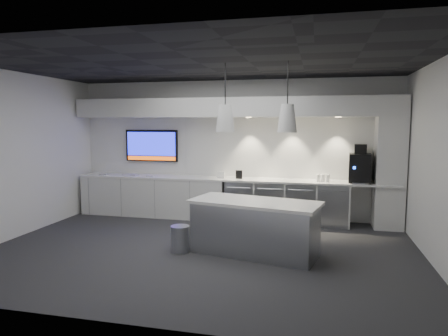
% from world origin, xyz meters
% --- Properties ---
extents(floor, '(7.00, 7.00, 0.00)m').
position_xyz_m(floor, '(0.00, 0.00, 0.00)').
color(floor, '#2E2D30').
rests_on(floor, ground).
extents(ceiling, '(7.00, 7.00, 0.00)m').
position_xyz_m(ceiling, '(0.00, 0.00, 3.00)').
color(ceiling, black).
rests_on(ceiling, wall_back).
extents(wall_back, '(7.00, 0.00, 7.00)m').
position_xyz_m(wall_back, '(0.00, 2.50, 1.50)').
color(wall_back, white).
rests_on(wall_back, floor).
extents(wall_front, '(7.00, 0.00, 7.00)m').
position_xyz_m(wall_front, '(0.00, -2.50, 1.50)').
color(wall_front, white).
rests_on(wall_front, floor).
extents(wall_left, '(0.00, 7.00, 7.00)m').
position_xyz_m(wall_left, '(-3.50, 0.00, 1.50)').
color(wall_left, white).
rests_on(wall_left, floor).
extents(wall_right, '(0.00, 7.00, 7.00)m').
position_xyz_m(wall_right, '(3.50, 0.00, 1.50)').
color(wall_right, white).
rests_on(wall_right, floor).
extents(back_counter, '(6.80, 0.65, 0.04)m').
position_xyz_m(back_counter, '(0.00, 2.17, 0.88)').
color(back_counter, white).
rests_on(back_counter, left_base_cabinets).
extents(left_base_cabinets, '(3.30, 0.63, 0.86)m').
position_xyz_m(left_base_cabinets, '(-1.75, 2.17, 0.43)').
color(left_base_cabinets, white).
rests_on(left_base_cabinets, floor).
extents(fridge_unit_a, '(0.60, 0.61, 0.85)m').
position_xyz_m(fridge_unit_a, '(0.25, 2.17, 0.42)').
color(fridge_unit_a, '#989CA1').
rests_on(fridge_unit_a, floor).
extents(fridge_unit_b, '(0.60, 0.61, 0.85)m').
position_xyz_m(fridge_unit_b, '(0.88, 2.17, 0.42)').
color(fridge_unit_b, '#989CA1').
rests_on(fridge_unit_b, floor).
extents(fridge_unit_c, '(0.60, 0.61, 0.85)m').
position_xyz_m(fridge_unit_c, '(1.51, 2.17, 0.42)').
color(fridge_unit_c, '#989CA1').
rests_on(fridge_unit_c, floor).
extents(fridge_unit_d, '(0.60, 0.61, 0.85)m').
position_xyz_m(fridge_unit_d, '(2.14, 2.17, 0.42)').
color(fridge_unit_d, '#989CA1').
rests_on(fridge_unit_d, floor).
extents(backsplash, '(4.60, 0.03, 1.30)m').
position_xyz_m(backsplash, '(1.20, 2.48, 1.55)').
color(backsplash, white).
rests_on(backsplash, wall_back).
extents(soffit, '(6.90, 0.60, 0.40)m').
position_xyz_m(soffit, '(0.00, 2.20, 2.40)').
color(soffit, white).
rests_on(soffit, wall_back).
extents(column, '(0.55, 0.55, 2.60)m').
position_xyz_m(column, '(3.20, 2.20, 1.30)').
color(column, white).
rests_on(column, floor).
extents(wall_tv, '(1.25, 0.07, 0.72)m').
position_xyz_m(wall_tv, '(-1.90, 2.45, 1.56)').
color(wall_tv, black).
rests_on(wall_tv, wall_back).
extents(island, '(2.16, 1.28, 0.86)m').
position_xyz_m(island, '(0.88, 0.04, 0.43)').
color(island, '#989CA1').
rests_on(island, floor).
extents(bin, '(0.39, 0.39, 0.43)m').
position_xyz_m(bin, '(-0.32, -0.13, 0.21)').
color(bin, '#989CA1').
rests_on(bin, floor).
extents(coffee_machine, '(0.45, 0.61, 0.76)m').
position_xyz_m(coffee_machine, '(2.65, 2.20, 1.21)').
color(coffee_machine, black).
rests_on(coffee_machine, back_counter).
extents(sign_black, '(0.14, 0.03, 0.18)m').
position_xyz_m(sign_black, '(0.21, 2.14, 0.99)').
color(sign_black, black).
rests_on(sign_black, back_counter).
extents(sign_white, '(0.18, 0.06, 0.14)m').
position_xyz_m(sign_white, '(-0.18, 2.12, 0.97)').
color(sign_white, white).
rests_on(sign_white, back_counter).
extents(cup_cluster, '(0.26, 0.17, 0.14)m').
position_xyz_m(cup_cluster, '(1.94, 2.14, 0.97)').
color(cup_cluster, white).
rests_on(cup_cluster, back_counter).
extents(tray_a, '(0.19, 0.19, 0.02)m').
position_xyz_m(tray_a, '(-2.95, 2.10, 0.91)').
color(tray_a, '#ACACAC').
rests_on(tray_a, back_counter).
extents(tray_b, '(0.19, 0.19, 0.02)m').
position_xyz_m(tray_b, '(-2.40, 2.14, 0.91)').
color(tray_b, '#ACACAC').
rests_on(tray_b, back_counter).
extents(tray_c, '(0.19, 0.19, 0.02)m').
position_xyz_m(tray_c, '(-2.20, 2.13, 0.91)').
color(tray_c, '#ACACAC').
rests_on(tray_c, back_counter).
extents(tray_d, '(0.20, 0.20, 0.02)m').
position_xyz_m(tray_d, '(-1.81, 2.08, 0.91)').
color(tray_d, '#ACACAC').
rests_on(tray_d, back_counter).
extents(pendant_left, '(0.30, 0.30, 1.12)m').
position_xyz_m(pendant_left, '(0.39, 0.04, 2.15)').
color(pendant_left, white).
rests_on(pendant_left, ceiling).
extents(pendant_right, '(0.30, 0.30, 1.12)m').
position_xyz_m(pendant_right, '(1.36, 0.04, 2.15)').
color(pendant_right, white).
rests_on(pendant_right, ceiling).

